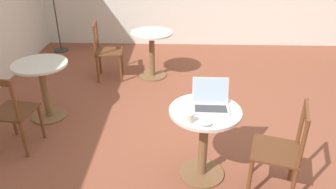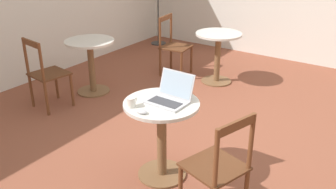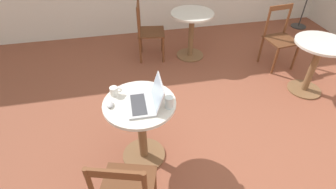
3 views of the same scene
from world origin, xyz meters
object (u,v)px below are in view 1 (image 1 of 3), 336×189
cafe_table_near (204,131)px  chair_near_front (281,151)px  mouse (206,124)px  laptop (211,102)px  cafe_table_mid (152,46)px  drinking_glass (216,92)px  chair_far_left (11,113)px  mug (189,118)px  chair_mid_back (106,51)px  cafe_table_far (43,80)px

cafe_table_near → chair_near_front: bearing=-106.8°
mouse → laptop: bearing=-10.7°
cafe_table_mid → laptop: bearing=-162.6°
mouse → drinking_glass: size_ratio=0.90×
chair_far_left → laptop: (-0.31, -2.08, 0.34)m
drinking_glass → cafe_table_mid: bearing=20.5°
laptop → mouse: bearing=169.3°
cafe_table_mid → chair_near_front: 2.90m
mug → drinking_glass: size_ratio=0.99×
chair_near_front → chair_mid_back: same height
mug → drinking_glass: (0.46, -0.27, 0.01)m
cafe_table_far → mug: 2.19m
laptop → drinking_glass: bearing=-19.6°
chair_near_front → chair_far_left: size_ratio=1.00×
cafe_table_far → mouse: mouse is taller
cafe_table_near → chair_near_front: 0.70m
cafe_table_far → chair_mid_back: chair_mid_back is taller
cafe_table_near → mug: size_ratio=6.82×
cafe_table_far → laptop: bearing=-116.6°
chair_near_front → drinking_glass: bearing=51.0°
cafe_table_far → drinking_glass: size_ratio=6.75×
laptop → drinking_glass: 0.20m
cafe_table_near → mouse: mouse is taller
mouse → drinking_glass: bearing=-14.2°
chair_near_front → mug: bearing=90.6°
chair_near_front → chair_mid_back: size_ratio=1.00×
cafe_table_mid → mouse: size_ratio=7.47×
laptop → cafe_table_far: bearing=63.4°
chair_near_front → chair_far_left: bearing=78.1°
cafe_table_near → cafe_table_mid: (2.37, 0.68, 0.00)m
cafe_table_far → chair_mid_back: 1.35m
cafe_table_near → chair_mid_back: chair_mid_back is taller
cafe_table_near → mouse: size_ratio=7.47×
chair_near_front → mouse: 0.75m
laptop → mug: (-0.27, 0.21, -0.01)m
drinking_glass → chair_far_left: bearing=86.8°
cafe_table_near → chair_near_front: size_ratio=0.82×
chair_near_front → mug: size_ratio=8.35×
laptop → mug: laptop is taller
mug → cafe_table_mid: bearing=11.4°
chair_mid_back → drinking_glass: (-2.03, -1.51, 0.35)m
cafe_table_mid → cafe_table_far: bearing=136.5°
cafe_table_mid → chair_near_front: size_ratio=0.82×
cafe_table_far → mug: size_ratio=6.82×
cafe_table_far → drinking_glass: drinking_glass is taller
cafe_table_near → drinking_glass: size_ratio=6.75×
cafe_table_near → chair_far_left: (0.37, 2.03, -0.06)m
laptop → mug: 0.34m
cafe_table_near → cafe_table_mid: same height
cafe_table_near → mouse: (-0.26, 0.01, 0.25)m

